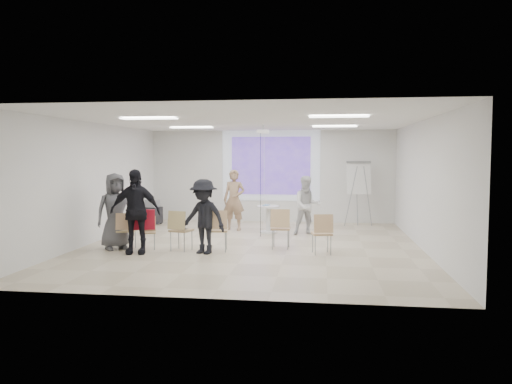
# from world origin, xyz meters

# --- Properties ---
(floor) EXTENTS (8.00, 9.00, 0.10)m
(floor) POSITION_xyz_m (0.00, 0.00, -0.05)
(floor) COLOR beige
(floor) RESTS_ON ground
(ceiling) EXTENTS (8.00, 9.00, 0.10)m
(ceiling) POSITION_xyz_m (0.00, 0.00, 3.05)
(ceiling) COLOR white
(ceiling) RESTS_ON wall_back
(wall_back) EXTENTS (8.00, 0.10, 3.00)m
(wall_back) POSITION_xyz_m (0.00, 4.55, 1.50)
(wall_back) COLOR silver
(wall_back) RESTS_ON floor
(wall_left) EXTENTS (0.10, 9.00, 3.00)m
(wall_left) POSITION_xyz_m (-4.05, 0.00, 1.50)
(wall_left) COLOR silver
(wall_left) RESTS_ON floor
(wall_right) EXTENTS (0.10, 9.00, 3.00)m
(wall_right) POSITION_xyz_m (4.05, 0.00, 1.50)
(wall_right) COLOR silver
(wall_right) RESTS_ON floor
(projection_halo) EXTENTS (3.20, 0.01, 2.30)m
(projection_halo) POSITION_xyz_m (0.00, 4.49, 1.85)
(projection_halo) COLOR silver
(projection_halo) RESTS_ON wall_back
(projection_image) EXTENTS (2.60, 0.01, 1.90)m
(projection_image) POSITION_xyz_m (0.00, 4.47, 1.85)
(projection_image) COLOR #5534B2
(projection_image) RESTS_ON wall_back
(pedestal_table) EXTENTS (0.79, 0.79, 0.79)m
(pedestal_table) POSITION_xyz_m (0.18, 2.04, 0.44)
(pedestal_table) COLOR silver
(pedestal_table) RESTS_ON floor
(player_left) EXTENTS (0.79, 0.58, 2.01)m
(player_left) POSITION_xyz_m (-0.87, 2.49, 1.01)
(player_left) COLOR tan
(player_left) RESTS_ON floor
(player_right) EXTENTS (1.01, 0.89, 1.80)m
(player_right) POSITION_xyz_m (1.28, 1.92, 0.90)
(player_right) COLOR white
(player_right) RESTS_ON floor
(controller_left) EXTENTS (0.05, 0.12, 0.04)m
(controller_left) POSITION_xyz_m (-0.69, 2.74, 1.33)
(controller_left) COLOR silver
(controller_left) RESTS_ON player_left
(controller_right) EXTENTS (0.06, 0.11, 0.04)m
(controller_right) POSITION_xyz_m (1.10, 2.17, 1.21)
(controller_right) COLOR white
(controller_right) RESTS_ON player_right
(chair_far_left) EXTENTS (0.47, 0.49, 0.86)m
(chair_far_left) POSITION_xyz_m (-2.83, -0.85, 0.51)
(chair_far_left) COLOR tan
(chair_far_left) RESTS_ON floor
(chair_left_mid) EXTENTS (0.48, 0.50, 0.80)m
(chair_left_mid) POSITION_xyz_m (-2.32, -0.80, 0.47)
(chair_left_mid) COLOR tan
(chair_left_mid) RESTS_ON floor
(chair_left_inner) EXTENTS (0.54, 0.56, 0.93)m
(chair_left_inner) POSITION_xyz_m (-1.54, -0.87, 0.55)
(chair_left_inner) COLOR tan
(chair_left_inner) RESTS_ON floor
(chair_center) EXTENTS (0.51, 0.54, 0.96)m
(chair_center) POSITION_xyz_m (-0.66, -0.83, 0.57)
(chair_center) COLOR tan
(chair_center) RESTS_ON floor
(chair_right_inner) EXTENTS (0.44, 0.48, 0.95)m
(chair_right_inner) POSITION_xyz_m (0.73, -0.32, 0.56)
(chair_right_inner) COLOR tan
(chair_right_inner) RESTS_ON floor
(chair_right_far) EXTENTS (0.50, 0.53, 0.91)m
(chair_right_far) POSITION_xyz_m (1.69, -0.84, 0.54)
(chair_right_far) COLOR tan
(chair_right_far) RESTS_ON floor
(red_jacket) EXTENTS (0.49, 0.26, 0.46)m
(red_jacket) POSITION_xyz_m (-2.34, -0.95, 0.72)
(red_jacket) COLOR #AD1526
(red_jacket) RESTS_ON chair_left_mid
(laptop) EXTENTS (0.39, 0.33, 0.03)m
(laptop) POSITION_xyz_m (-1.52, -0.77, 0.50)
(laptop) COLOR black
(laptop) RESTS_ON chair_left_inner
(audience_left) EXTENTS (1.34, 0.90, 2.16)m
(audience_left) POSITION_xyz_m (-2.44, -1.26, 1.08)
(audience_left) COLOR black
(audience_left) RESTS_ON floor
(audience_mid) EXTENTS (1.37, 1.03, 1.88)m
(audience_mid) POSITION_xyz_m (-0.92, -1.08, 0.94)
(audience_mid) COLOR black
(audience_mid) RESTS_ON floor
(audience_outer) EXTENTS (1.16, 1.10, 1.99)m
(audience_outer) POSITION_xyz_m (-3.10, -0.80, 1.00)
(audience_outer) COLOR #56565B
(audience_outer) RESTS_ON floor
(flipchart_easel) EXTENTS (0.86, 0.66, 2.01)m
(flipchart_easel) POSITION_xyz_m (2.79, 3.74, 1.48)
(flipchart_easel) COLOR #95999D
(flipchart_easel) RESTS_ON floor
(av_cart) EXTENTS (0.63, 0.56, 0.78)m
(av_cart) POSITION_xyz_m (-3.68, 3.40, 0.36)
(av_cart) COLOR black
(av_cart) RESTS_ON floor
(ceiling_projector) EXTENTS (0.30, 0.25, 3.00)m
(ceiling_projector) POSITION_xyz_m (0.10, 1.49, 2.69)
(ceiling_projector) COLOR white
(ceiling_projector) RESTS_ON ceiling
(fluor_panel_nw) EXTENTS (1.20, 0.30, 0.02)m
(fluor_panel_nw) POSITION_xyz_m (-2.00, 2.00, 2.97)
(fluor_panel_nw) COLOR white
(fluor_panel_nw) RESTS_ON ceiling
(fluor_panel_ne) EXTENTS (1.20, 0.30, 0.02)m
(fluor_panel_ne) POSITION_xyz_m (2.00, 2.00, 2.97)
(fluor_panel_ne) COLOR white
(fluor_panel_ne) RESTS_ON ceiling
(fluor_panel_sw) EXTENTS (1.20, 0.30, 0.02)m
(fluor_panel_sw) POSITION_xyz_m (-2.00, -1.50, 2.97)
(fluor_panel_sw) COLOR white
(fluor_panel_sw) RESTS_ON ceiling
(fluor_panel_se) EXTENTS (1.20, 0.30, 0.02)m
(fluor_panel_se) POSITION_xyz_m (2.00, -1.50, 2.97)
(fluor_panel_se) COLOR white
(fluor_panel_se) RESTS_ON ceiling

